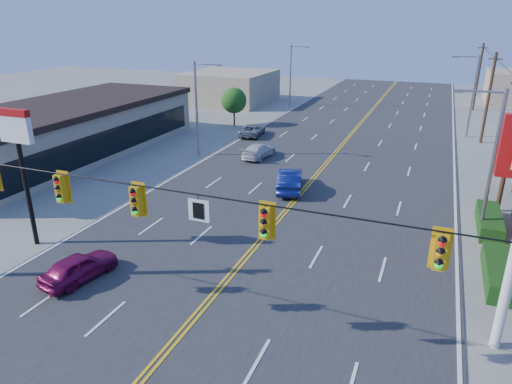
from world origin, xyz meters
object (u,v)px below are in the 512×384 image
at_px(pizza_hut_sign, 19,150).
at_px(car_silver, 252,131).
at_px(car_magenta, 79,268).
at_px(car_blue, 290,180).
at_px(signal_span, 165,220).
at_px(car_white, 259,151).

relative_size(pizza_hut_sign, car_silver, 1.61).
relative_size(pizza_hut_sign, car_magenta, 1.88).
distance_m(pizza_hut_sign, car_silver, 26.64).
bearing_deg(car_silver, car_blue, 114.24).
relative_size(pizza_hut_sign, car_blue, 1.51).
bearing_deg(pizza_hut_sign, car_blue, 51.46).
bearing_deg(signal_span, pizza_hut_sign, 159.81).
distance_m(signal_span, car_silver, 31.83).
bearing_deg(signal_span, car_silver, 106.87).
bearing_deg(car_silver, car_white, 109.00).
bearing_deg(pizza_hut_sign, car_white, 75.00).
xyz_separation_m(pizza_hut_sign, car_white, (5.16, 19.26, -4.59)).
bearing_deg(car_blue, signal_span, 77.40).
xyz_separation_m(car_blue, car_silver, (-8.34, 13.54, -0.16)).
xyz_separation_m(car_white, car_silver, (-3.44, 6.92, -0.00)).
height_order(signal_span, car_silver, signal_span).
distance_m(car_white, car_silver, 7.73).
xyz_separation_m(car_magenta, car_blue, (5.34, 14.64, 0.13)).
height_order(pizza_hut_sign, car_blue, pizza_hut_sign).
height_order(signal_span, pizza_hut_sign, signal_span).
bearing_deg(car_magenta, car_white, -80.45).
distance_m(car_magenta, car_white, 21.26).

